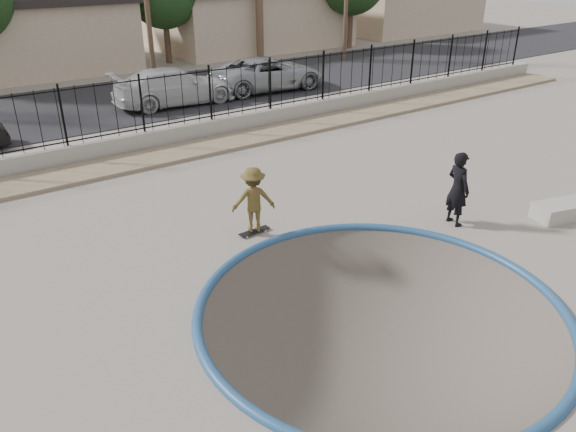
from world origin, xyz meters
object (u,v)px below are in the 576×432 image
(videographer, at_px, (458,189))
(concrete_ledge, at_px, (565,210))
(car_d, at_px, (268,73))
(skateboard, at_px, (254,231))
(car_c, at_px, (175,87))
(skater, at_px, (254,203))

(videographer, distance_m, concrete_ledge, 2.98)
(videographer, distance_m, car_d, 14.89)
(skateboard, height_order, car_c, car_c)
(skateboard, distance_m, car_c, 12.54)
(skateboard, height_order, concrete_ledge, concrete_ledge)
(skateboard, xyz_separation_m, car_d, (8.28, 12.00, 0.73))
(car_d, bearing_deg, videographer, 169.49)
(skater, bearing_deg, skateboard, -67.25)
(skater, relative_size, car_d, 0.29)
(skater, distance_m, skateboard, 0.73)
(car_c, bearing_deg, skateboard, 166.84)
(skateboard, relative_size, car_d, 0.15)
(car_c, bearing_deg, concrete_ledge, -164.83)
(skater, xyz_separation_m, concrete_ledge, (6.85, -3.72, -0.58))
(videographer, bearing_deg, skateboard, 69.08)
(skater, xyz_separation_m, car_c, (3.56, 12.00, 0.01))
(videographer, height_order, car_c, videographer)
(skater, distance_m, concrete_ledge, 7.81)
(videographer, relative_size, car_d, 0.34)
(skateboard, distance_m, videographer, 4.97)
(skater, height_order, car_d, skater)
(skater, bearing_deg, concrete_ledge, 174.24)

